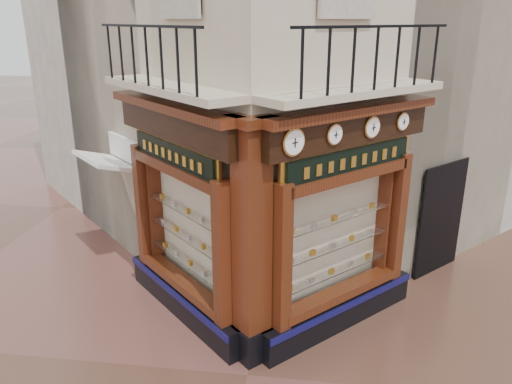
% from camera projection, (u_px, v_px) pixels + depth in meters
% --- Properties ---
extents(ground, '(80.00, 80.00, 0.00)m').
position_uv_depth(ground, '(248.00, 375.00, 7.77)').
color(ground, '#513226').
rests_on(ground, ground).
extents(neighbour_left, '(11.31, 11.31, 11.00)m').
position_uv_depth(neighbour_left, '(205.00, 10.00, 14.35)').
color(neighbour_left, beige).
rests_on(neighbour_left, ground).
extents(neighbour_right, '(11.31, 11.31, 11.00)m').
position_uv_depth(neighbour_right, '(381.00, 9.00, 13.74)').
color(neighbour_right, beige).
rests_on(neighbour_right, ground).
extents(shopfront_left, '(2.86, 2.86, 3.98)m').
position_uv_depth(shopfront_left, '(181.00, 216.00, 8.76)').
color(shopfront_left, black).
rests_on(shopfront_left, ground).
extents(shopfront_right, '(2.86, 2.86, 3.98)m').
position_uv_depth(shopfront_right, '(343.00, 224.00, 8.41)').
color(shopfront_right, black).
rests_on(shopfront_right, ground).
extents(corner_pilaster, '(0.85, 0.85, 3.98)m').
position_uv_depth(corner_pilaster, '(252.00, 248.00, 7.59)').
color(corner_pilaster, black).
rests_on(corner_pilaster, ground).
extents(balcony, '(5.94, 2.97, 1.03)m').
position_uv_depth(balcony, '(260.00, 89.00, 7.77)').
color(balcony, beige).
rests_on(balcony, ground).
extents(clock_a, '(0.32, 0.32, 0.41)m').
position_uv_depth(clock_a, '(293.00, 142.00, 6.96)').
color(clock_a, '#B27C3B').
rests_on(clock_a, ground).
extents(clock_b, '(0.26, 0.26, 0.32)m').
position_uv_depth(clock_b, '(334.00, 134.00, 7.43)').
color(clock_b, '#B27C3B').
rests_on(clock_b, ground).
extents(clock_c, '(0.29, 0.29, 0.36)m').
position_uv_depth(clock_c, '(372.00, 127.00, 7.92)').
color(clock_c, '#B27C3B').
rests_on(clock_c, ground).
extents(clock_d, '(0.25, 0.25, 0.31)m').
position_uv_depth(clock_d, '(402.00, 121.00, 8.37)').
color(clock_d, '#B27C3B').
rests_on(clock_d, ground).
extents(awning, '(1.72, 1.72, 0.34)m').
position_uv_depth(awning, '(116.00, 264.00, 11.27)').
color(awning, white).
rests_on(awning, ground).
extents(signboard_left, '(2.00, 2.00, 0.54)m').
position_uv_depth(signboard_left, '(174.00, 155.00, 8.34)').
color(signboard_left, gold).
rests_on(signboard_left, ground).
extents(signboard_right, '(2.13, 2.13, 0.57)m').
position_uv_depth(signboard_right, '(350.00, 161.00, 7.99)').
color(signboard_right, gold).
rests_on(signboard_right, ground).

